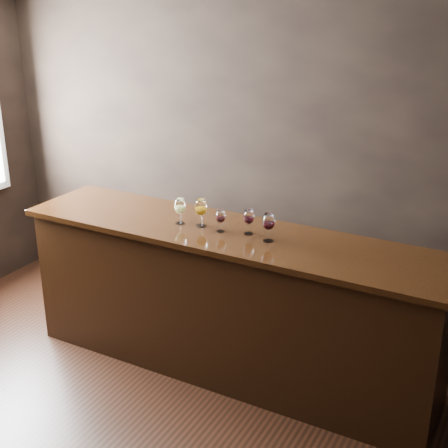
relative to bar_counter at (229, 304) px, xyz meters
The scene contains 9 objects.
room_shell 1.83m from the bar_counter, 116.01° to the right, with size 5.02×4.52×2.81m.
bar_counter is the anchor object (origin of this frame).
bar_top 0.58m from the bar_counter, ahead, with size 3.32×0.77×0.04m, color black.
back_bar_shelf 0.86m from the bar_counter, 121.82° to the left, with size 2.14×0.40×0.77m, color black.
glass_white 0.84m from the bar_counter, behind, with size 0.09×0.09×0.20m.
glass_amber 0.79m from the bar_counter, behind, with size 0.09×0.09×0.21m.
glass_red_a 0.72m from the bar_counter, 150.74° to the right, with size 0.07×0.07×0.17m.
glass_red_b 0.75m from the bar_counter, 10.08° to the left, with size 0.08×0.08×0.19m.
glass_red_c 0.82m from the bar_counter, ahead, with size 0.09×0.09×0.21m.
Camera 1 is at (2.33, -2.44, 2.85)m, focal length 50.00 mm.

